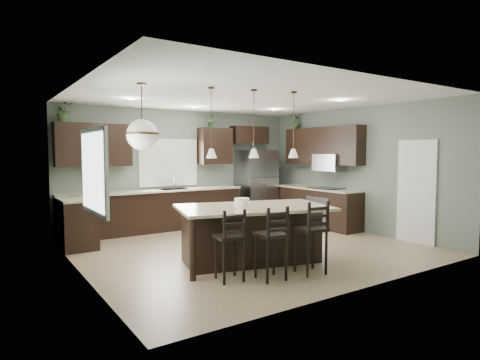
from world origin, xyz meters
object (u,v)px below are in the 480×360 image
kitchen_island (254,234)px  plant_back_left (63,112)px  refrigerator (257,185)px  serving_dish (242,202)px  bar_stool_center (271,243)px  bar_stool_left (230,245)px  bar_stool_right (311,237)px

kitchen_island → plant_back_left: plant_back_left is taller
refrigerator → plant_back_left: bearing=177.5°
refrigerator → serving_dish: 4.15m
refrigerator → bar_stool_center: bearing=-123.7°
kitchen_island → bar_stool_left: bearing=-129.9°
bar_stool_center → bar_stool_right: size_ratio=0.96×
serving_dish → bar_stool_center: (-0.13, -0.92, -0.47)m
serving_dish → bar_stool_left: serving_dish is taller
refrigerator → plant_back_left: 4.95m
bar_stool_right → plant_back_left: plant_back_left is taller
plant_back_left → bar_stool_right: bearing=-59.7°
serving_dish → plant_back_left: bearing=120.8°
kitchen_island → bar_stool_right: bar_stool_right is taller
refrigerator → plant_back_left: size_ratio=4.77×
bar_stool_left → bar_stool_right: bar_stool_right is taller
bar_stool_center → plant_back_left: bearing=118.8°
kitchen_island → bar_stool_left: 1.00m
bar_stool_center → bar_stool_right: (0.67, -0.09, 0.02)m
serving_dish → plant_back_left: plant_back_left is taller
refrigerator → kitchen_island: bearing=-126.7°
bar_stool_right → serving_dish: bearing=126.4°
bar_stool_left → kitchen_island: bearing=42.7°
serving_dish → bar_stool_right: 1.23m
refrigerator → kitchen_island: size_ratio=0.77×
serving_dish → plant_back_left: size_ratio=0.62×
bar_stool_left → bar_stool_right: 1.24m
bar_stool_center → serving_dish: bearing=87.2°
kitchen_island → plant_back_left: (-2.23, 3.47, 2.13)m
refrigerator → serving_dish: refrigerator is taller
plant_back_left → kitchen_island: bearing=-57.3°
bar_stool_center → plant_back_left: 5.17m
bar_stool_left → refrigerator: bearing=57.5°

